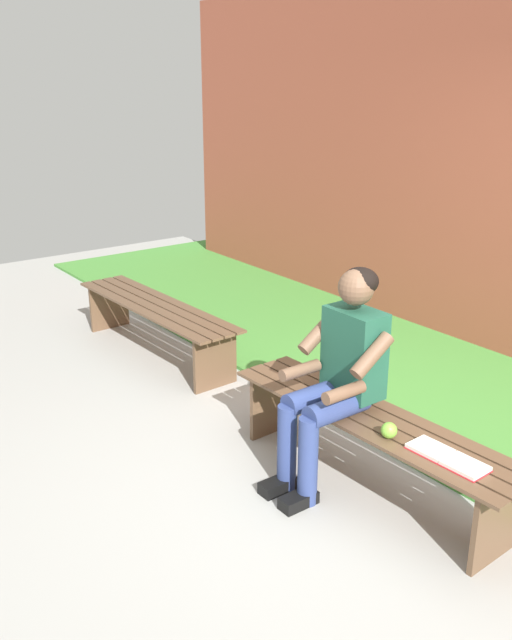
{
  "coord_description": "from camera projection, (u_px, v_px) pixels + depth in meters",
  "views": [
    {
      "loc": [
        -2.36,
        2.54,
        2.22
      ],
      "look_at": [
        0.86,
        0.15,
        0.8
      ],
      "focal_mm": 38.7,
      "sensor_mm": 36.0,
      "label": 1
    }
  ],
  "objects": [
    {
      "name": "person_seated",
      "position": [
        338.0,
        370.0,
        3.8
      ],
      "size": [
        0.5,
        0.69,
        1.25
      ],
      "color": "#1E513D",
      "rests_on": "ground"
    },
    {
      "name": "bench_far",
      "position": [
        156.0,
        316.0,
        5.7
      ],
      "size": [
        1.93,
        0.5,
        0.45
      ],
      "rotation": [
        0.0,
        0.0,
        0.04
      ],
      "color": "brown",
      "rests_on": "ground"
    },
    {
      "name": "apple",
      "position": [
        389.0,
        430.0,
        3.56
      ],
      "size": [
        0.09,
        0.09,
        0.09
      ],
      "primitive_type": "sphere",
      "color": "#72B738",
      "rests_on": "bench_near"
    },
    {
      "name": "grass_strip",
      "position": [
        392.0,
        356.0,
        5.74
      ],
      "size": [
        9.0,
        2.36,
        0.03
      ],
      "primitive_type": "cube",
      "color": "#478C38",
      "rests_on": "ground"
    },
    {
      "name": "ground_plane",
      "position": [
        113.0,
        453.0,
        4.33
      ],
      "size": [
        10.0,
        7.0,
        0.04
      ],
      "primitive_type": "cube",
      "color": "#9E9E99"
    },
    {
      "name": "book_open",
      "position": [
        447.0,
        458.0,
        3.37
      ],
      "size": [
        0.42,
        0.17,
        0.02
      ],
      "rotation": [
        0.0,
        0.0,
        0.04
      ],
      "color": "white",
      "rests_on": "bench_near"
    },
    {
      "name": "bench_near",
      "position": [
        369.0,
        432.0,
        3.84
      ],
      "size": [
        1.9,
        0.49,
        0.45
      ],
      "rotation": [
        0.0,
        0.0,
        0.04
      ],
      "color": "brown",
      "rests_on": "ground"
    }
  ]
}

